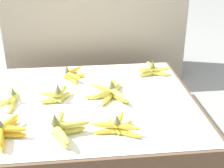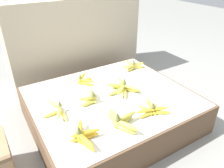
{
  "view_description": "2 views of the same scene",
  "coord_description": "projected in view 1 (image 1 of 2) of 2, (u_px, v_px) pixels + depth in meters",
  "views": [
    {
      "loc": [
        -0.03,
        -1.47,
        1.02
      ],
      "look_at": [
        0.13,
        0.03,
        0.31
      ],
      "focal_mm": 50.0,
      "sensor_mm": 36.0,
      "label": 1
    },
    {
      "loc": [
        -0.7,
        -1.16,
        1.11
      ],
      "look_at": [
        0.1,
        0.14,
        0.24
      ],
      "focal_mm": 35.0,
      "sensor_mm": 36.0,
      "label": 2
    }
  ],
  "objects": [
    {
      "name": "ground_plane",
      "position": [
        89.0,
        137.0,
        1.76
      ],
      "size": [
        10.0,
        10.0,
        0.0
      ],
      "primitive_type": "plane",
      "color": "gray"
    },
    {
      "name": "display_platform",
      "position": [
        89.0,
        119.0,
        1.71
      ],
      "size": [
        1.15,
        1.0,
        0.24
      ],
      "color": "brown",
      "rests_on": "ground_plane"
    },
    {
      "name": "banana_bunch_back_midleft",
      "position": [
        72.0,
        74.0,
        1.9
      ],
      "size": [
        0.15,
        0.22,
        0.09
      ],
      "color": "gold",
      "rests_on": "display_platform"
    },
    {
      "name": "banana_bunch_middle_midright",
      "position": [
        109.0,
        92.0,
        1.68
      ],
      "size": [
        0.25,
        0.27,
        0.1
      ],
      "color": "#DBCC4C",
      "rests_on": "display_platform"
    },
    {
      "name": "banana_bunch_middle_midleft",
      "position": [
        57.0,
        95.0,
        1.64
      ],
      "size": [
        0.17,
        0.14,
        0.11
      ],
      "color": "gold",
      "rests_on": "display_platform"
    },
    {
      "name": "banana_bunch_front_left",
      "position": [
        5.0,
        131.0,
        1.34
      ],
      "size": [
        0.17,
        0.26,
        0.1
      ],
      "color": "gold",
      "rests_on": "display_platform"
    },
    {
      "name": "back_vendor_table",
      "position": [
        95.0,
        24.0,
        2.42
      ],
      "size": [
        1.31,
        0.46,
        0.82
      ],
      "color": "tan",
      "rests_on": "ground_plane"
    },
    {
      "name": "banana_bunch_middle_left",
      "position": [
        10.0,
        99.0,
        1.61
      ],
      "size": [
        0.14,
        0.25,
        0.09
      ],
      "color": "#DBCC4C",
      "rests_on": "display_platform"
    },
    {
      "name": "banana_bunch_front_midleft",
      "position": [
        62.0,
        128.0,
        1.35
      ],
      "size": [
        0.18,
        0.27,
        0.11
      ],
      "color": "gold",
      "rests_on": "display_platform"
    },
    {
      "name": "banana_bunch_front_midright",
      "position": [
        117.0,
        126.0,
        1.38
      ],
      "size": [
        0.22,
        0.19,
        0.09
      ],
      "color": "gold",
      "rests_on": "display_platform"
    },
    {
      "name": "banana_bunch_back_right",
      "position": [
        152.0,
        70.0,
        1.96
      ],
      "size": [
        0.22,
        0.16,
        0.1
      ],
      "color": "#DBCC4C",
      "rests_on": "display_platform"
    }
  ]
}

